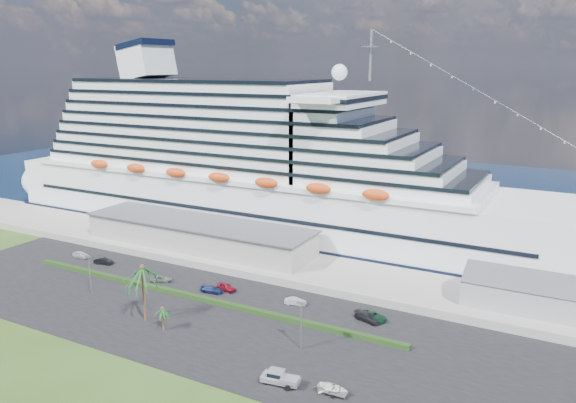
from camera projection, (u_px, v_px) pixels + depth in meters
The scene contains 22 objects.
ground at pixel (175, 342), 95.00m from camera, with size 420.00×420.00×0.00m, color #2C4717.
asphalt_lot at pixel (213, 317), 104.41m from camera, with size 140.00×38.00×0.12m, color black.
wharf at pixel (286, 265), 129.05m from camera, with size 240.00×20.00×1.80m, color gray.
water at pixel (402, 193), 206.35m from camera, with size 420.00×160.00×0.02m, color black.
cruise_ship at pixel (259, 172), 155.74m from camera, with size 191.00×38.00×54.00m.
terminal_building at pixel (198, 233), 139.54m from camera, with size 61.00×15.00×6.30m.
port_shed at pixel (532, 293), 104.38m from camera, with size 24.00×12.31×7.37m.
hedge at pixel (194, 297), 112.24m from camera, with size 88.00×1.10×0.90m, color black.
lamp_post_left at pixel (90, 270), 113.42m from camera, with size 1.60×0.35×8.27m.
lamp_post_right at pixel (301, 320), 91.41m from camera, with size 1.60×0.35×8.27m.
palm_tall at pixel (143, 274), 100.83m from camera, with size 8.82×8.82×11.13m.
palm_short at pixel (163, 312), 98.33m from camera, with size 3.53×3.53×4.56m.
parked_car_0 at pixel (81, 255), 136.20m from camera, with size 1.80×4.48×1.53m, color #BCBCBE.
parked_car_1 at pixel (103, 261), 131.90m from camera, with size 1.59×4.55×1.50m, color black.
parked_car_2 at pixel (161, 279), 121.19m from camera, with size 2.08×4.51×1.25m, color gray.
parked_car_3 at pixel (212, 290), 115.29m from camera, with size 1.93×4.75×1.38m, color navy.
parked_car_4 at pixel (226, 287), 116.38m from camera, with size 1.81×4.49×1.53m, color maroon.
parked_car_5 at pixel (295, 301), 109.47m from camera, with size 1.48×4.25×1.40m, color silver.
parked_car_6 at pixel (373, 316), 103.02m from camera, with size 2.40×5.21×1.45m, color #0E381E.
parked_car_7 at pixel (368, 317), 102.44m from camera, with size 2.11×5.19×1.51m, color black.
pickup_truck at pixel (280, 377), 82.07m from camera, with size 6.06×2.95×2.04m.
boat_trailer at pixel (333, 389), 79.46m from camera, with size 5.25×3.47×1.50m.
Camera 1 is at (57.85, -67.30, 45.71)m, focal length 35.00 mm.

